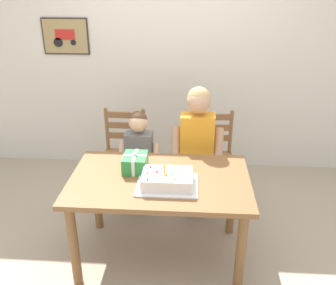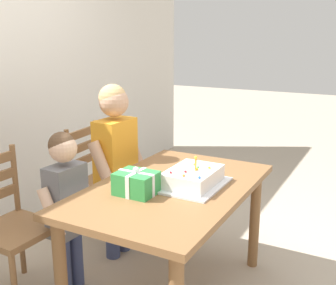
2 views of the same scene
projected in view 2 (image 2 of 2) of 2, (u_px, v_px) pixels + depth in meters
name	position (u px, v px, depth m)	size (l,w,h in m)	color
dining_table	(171.00, 202.00, 2.48)	(1.36, 0.85, 0.74)	brown
birthday_cake	(193.00, 178.00, 2.45)	(0.44, 0.34, 0.19)	silver
gift_box_red_large	(136.00, 183.00, 2.32)	(0.19, 0.23, 0.16)	#2D8E42
chair_left	(10.00, 226.00, 2.55)	(0.43, 0.43, 0.92)	brown
chair_right	(100.00, 182.00, 3.31)	(0.45, 0.45, 0.92)	brown
child_older	(116.00, 154.00, 2.96)	(0.47, 0.27, 1.28)	#38426B
child_younger	(66.00, 197.00, 2.55)	(0.38, 0.22, 1.05)	#38426B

